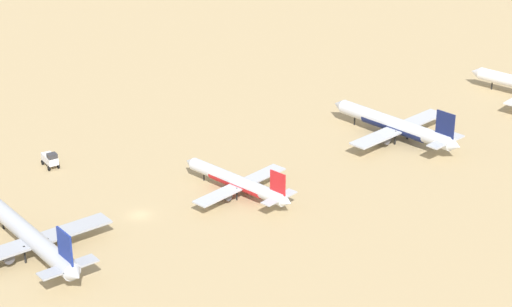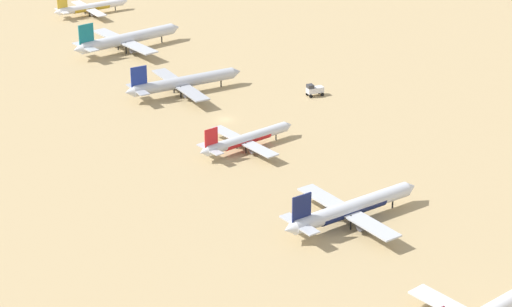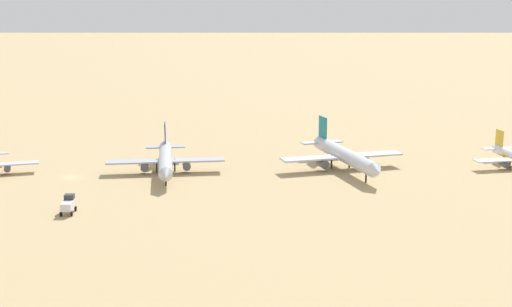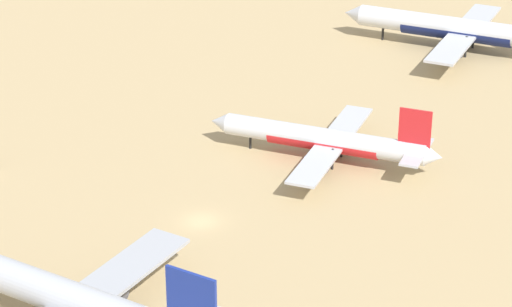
# 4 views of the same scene
# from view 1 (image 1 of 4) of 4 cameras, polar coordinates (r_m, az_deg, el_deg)

# --- Properties ---
(ground_plane) EXTENTS (1800.00, 1800.00, 0.00)m
(ground_plane) POSITION_cam_1_polar(r_m,az_deg,el_deg) (202.16, -6.87, -3.64)
(ground_plane) COLOR tan
(parked_jet_1) EXTENTS (39.08, 31.66, 11.30)m
(parked_jet_1) POSITION_cam_1_polar(r_m,az_deg,el_deg) (237.65, 8.26, 1.67)
(parked_jet_1) COLOR silver
(parked_jet_1) RESTS_ON ground
(parked_jet_2) EXTENTS (31.47, 25.55, 9.08)m
(parked_jet_2) POSITION_cam_1_polar(r_m,az_deg,el_deg) (207.82, -1.09, -1.71)
(parked_jet_2) COLOR silver
(parked_jet_2) RESTS_ON ground
(parked_jet_3) EXTENTS (39.49, 32.18, 11.39)m
(parked_jet_3) POSITION_cam_1_polar(r_m,az_deg,el_deg) (189.39, -13.17, -4.86)
(parked_jet_3) COLOR #B2B7C1
(parked_jet_3) RESTS_ON ground
(service_truck) EXTENTS (5.56, 3.63, 3.90)m
(service_truck) POSITION_cam_1_polar(r_m,az_deg,el_deg) (226.14, -12.09, -0.30)
(service_truck) COLOR silver
(service_truck) RESTS_ON ground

